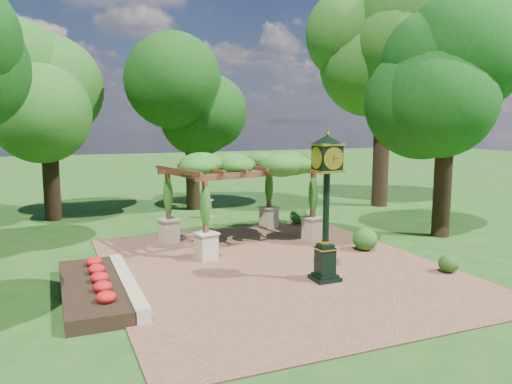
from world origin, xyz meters
name	(u,v)px	position (x,y,z in m)	size (l,w,h in m)	color
ground	(289,277)	(0.00, 0.00, 0.00)	(120.00, 120.00, 0.00)	#1E4714
brick_plaza	(274,267)	(0.00, 1.00, 0.02)	(10.00, 12.00, 0.04)	brown
border_wall	(127,284)	(-4.60, 0.50, 0.20)	(0.35, 5.00, 0.40)	#C6B793
flower_bed	(92,289)	(-5.50, 0.50, 0.18)	(1.50, 5.00, 0.36)	red
pedestal_clock	(326,194)	(0.76, -0.80, 2.53)	(0.84, 0.84, 4.22)	black
pergola	(241,169)	(0.26, 4.54, 2.81)	(6.03, 4.48, 3.41)	beige
sundial	(209,210)	(0.53, 9.56, 0.39)	(0.62, 0.62, 0.89)	gray
shrub_front	(449,263)	(4.58, -1.58, 0.31)	(0.61, 0.61, 0.55)	#214E16
shrub_mid	(365,239)	(3.79, 1.59, 0.43)	(0.86, 0.86, 0.78)	#215A19
shrub_back	(299,216)	(3.76, 6.59, 0.39)	(0.78, 0.78, 0.70)	#225B1A
tree_west_far	(47,98)	(-6.28, 11.94, 5.61)	(4.85, 4.85, 8.18)	black
tree_north	(191,104)	(0.52, 12.25, 5.44)	(4.20, 4.20, 7.94)	#342114
tree_east_far	(384,55)	(10.17, 9.39, 7.98)	(5.97, 5.97, 11.61)	black
tree_east_near	(448,84)	(7.96, 2.41, 5.99)	(4.22, 4.22, 8.74)	black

